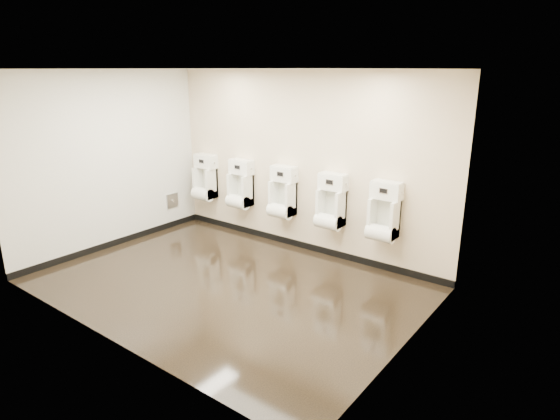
% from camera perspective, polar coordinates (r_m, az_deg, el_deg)
% --- Properties ---
extents(ground, '(5.00, 3.50, 0.00)m').
position_cam_1_polar(ground, '(6.46, -6.47, -8.99)').
color(ground, black).
rests_on(ground, ground).
extents(ceiling, '(5.00, 3.50, 0.00)m').
position_cam_1_polar(ceiling, '(5.82, -7.41, 16.69)').
color(ceiling, white).
extents(back_wall, '(5.00, 0.02, 2.80)m').
position_cam_1_polar(back_wall, '(7.31, 2.66, 5.76)').
color(back_wall, beige).
rests_on(back_wall, ground).
extents(front_wall, '(5.00, 0.02, 2.80)m').
position_cam_1_polar(front_wall, '(4.93, -21.12, -0.82)').
color(front_wall, beige).
rests_on(front_wall, ground).
extents(left_wall, '(0.02, 3.50, 2.80)m').
position_cam_1_polar(left_wall, '(7.90, -20.18, 5.57)').
color(left_wall, beige).
rests_on(left_wall, ground).
extents(right_wall, '(0.02, 3.50, 2.80)m').
position_cam_1_polar(right_wall, '(4.67, 15.84, -1.27)').
color(right_wall, beige).
rests_on(right_wall, ground).
extents(tile_overlay_left, '(0.01, 3.50, 2.80)m').
position_cam_1_polar(tile_overlay_left, '(7.89, -20.16, 5.57)').
color(tile_overlay_left, silver).
rests_on(tile_overlay_left, ground).
extents(skirting_back, '(5.00, 0.02, 0.10)m').
position_cam_1_polar(skirting_back, '(7.68, 2.47, -4.19)').
color(skirting_back, black).
rests_on(skirting_back, ground).
extents(skirting_left, '(0.02, 3.50, 0.10)m').
position_cam_1_polar(skirting_left, '(8.24, -19.20, -3.67)').
color(skirting_left, black).
rests_on(skirting_left, ground).
extents(access_panel, '(0.04, 0.25, 0.25)m').
position_cam_1_polar(access_panel, '(8.77, -13.00, 1.16)').
color(access_panel, '#9E9EA3').
rests_on(access_panel, left_wall).
extents(urinal_0, '(0.44, 0.33, 0.82)m').
position_cam_1_polar(urinal_0, '(8.62, -9.16, 3.53)').
color(urinal_0, white).
rests_on(urinal_0, back_wall).
extents(urinal_1, '(0.44, 0.33, 0.82)m').
position_cam_1_polar(urinal_1, '(8.03, -4.88, 2.72)').
color(urinal_1, white).
rests_on(urinal_1, back_wall).
extents(urinal_2, '(0.44, 0.33, 0.82)m').
position_cam_1_polar(urinal_2, '(7.47, 0.29, 1.71)').
color(urinal_2, white).
rests_on(urinal_2, back_wall).
extents(urinal_3, '(0.44, 0.33, 0.82)m').
position_cam_1_polar(urinal_3, '(6.99, 6.21, 0.54)').
color(urinal_3, white).
rests_on(urinal_3, back_wall).
extents(urinal_4, '(0.44, 0.33, 0.82)m').
position_cam_1_polar(urinal_4, '(6.62, 12.51, -0.71)').
color(urinal_4, white).
rests_on(urinal_4, back_wall).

